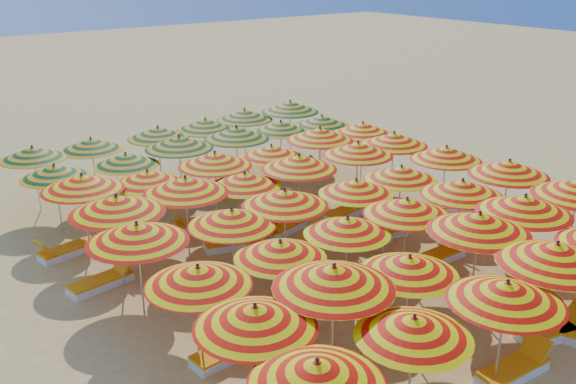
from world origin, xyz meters
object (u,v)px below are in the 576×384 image
(umbrella_6, at_px, (255,317))
(lounger_11, at_px, (299,259))
(umbrella_3, at_px, (556,254))
(lounger_18, at_px, (347,211))
(umbrella_24, at_px, (117,205))
(umbrella_36, at_px, (55,172))
(umbrella_40, at_px, (281,127))
(lounger_13, at_px, (378,232))
(umbrella_15, at_px, (407,207))
(umbrella_8, at_px, (409,265))
(umbrella_16, at_px, (462,188))
(lounger_20, at_px, (200,223))
(umbrella_22, at_px, (401,173))
(lounger_9, at_px, (336,303))
(lounger_2, at_px, (514,369))
(lounger_17, at_px, (283,228))
(lounger_21, at_px, (223,188))
(lounger_25, at_px, (280,158))
(umbrella_17, at_px, (509,168))
(umbrella_42, at_px, (33,153))
(umbrella_46, at_px, (244,115))
(umbrella_13, at_px, (280,250))
(beachgoer_a, at_px, (383,232))
(umbrella_23, at_px, (446,153))
(lounger_7, at_px, (230,350))
(lounger_19, at_px, (67,250))
(umbrella_47, at_px, (290,107))
(umbrella_29, at_px, (394,139))
(umbrella_33, at_px, (271,152))
(umbrella_7, at_px, (334,277))
(umbrella_41, at_px, (322,121))
(umbrella_19, at_px, (232,218))
(umbrella_43, at_px, (91,144))
(umbrella_9, at_px, (479,223))
(umbrella_35, at_px, (363,128))
(umbrella_32, at_px, (215,159))
(umbrella_12, at_px, (198,276))
(umbrella_27, at_px, (299,162))
(umbrella_25, at_px, (185,185))
(lounger_24, at_px, (146,185))
(umbrella_18, at_px, (137,233))
(umbrella_38, at_px, (179,142))
(umbrella_26, at_px, (245,179))
(umbrella_30, at_px, (82,182))
(umbrella_37, at_px, (126,159))
(umbrella_44, at_px, (158,133))
(umbrella_34, at_px, (320,134))
(lounger_3, at_px, (554,331))
(lounger_14, at_px, (452,207))
(umbrella_0, at_px, (317,373))
(umbrella_10, at_px, (525,205))
(lounger_12, at_px, (363,240))
(lounger_8, at_px, (260,324))
(lounger_10, at_px, (439,256))
(umbrella_20, at_px, (285,198))

(umbrella_6, relative_size, lounger_11, 1.33)
(umbrella_3, height_order, lounger_18, umbrella_3)
(umbrella_24, xyz_separation_m, umbrella_36, (-0.15, 4.46, -0.29))
(umbrella_40, xyz_separation_m, lounger_13, (-0.95, -6.37, -1.89))
(umbrella_15, bearing_deg, umbrella_8, -135.74)
(umbrella_16, distance_m, lounger_20, 8.20)
(umbrella_22, distance_m, lounger_9, 5.31)
(lounger_2, xyz_separation_m, lounger_17, (0.53, 8.75, 0.00))
(lounger_20, relative_size, lounger_21, 1.02)
(umbrella_36, bearing_deg, lounger_25, 10.29)
(lounger_11, bearing_deg, umbrella_17, -42.52)
(umbrella_42, distance_m, lounger_18, 10.60)
(umbrella_46, bearing_deg, umbrella_13, -119.53)
(lounger_17, xyz_separation_m, beachgoer_a, (1.26, -3.09, 0.61))
(umbrella_23, distance_m, lounger_7, 10.45)
(lounger_11, xyz_separation_m, lounger_20, (-0.95, 3.93, 0.00))
(umbrella_16, relative_size, lounger_19, 1.35)
(umbrella_8, bearing_deg, umbrella_47, 63.21)
(umbrella_29, height_order, umbrella_33, umbrella_29)
(umbrella_7, relative_size, lounger_13, 1.56)
(umbrella_3, xyz_separation_m, umbrella_41, (3.99, 12.50, -0.23))
(umbrella_23, distance_m, lounger_9, 7.47)
(umbrella_19, bearing_deg, umbrella_43, 92.04)
(umbrella_9, relative_size, lounger_2, 1.83)
(umbrella_35, xyz_separation_m, lounger_11, (-6.16, -4.06, -1.96))
(umbrella_24, relative_size, umbrella_32, 1.17)
(umbrella_12, distance_m, umbrella_27, 7.52)
(umbrella_25, bearing_deg, lounger_24, 76.12)
(umbrella_19, xyz_separation_m, umbrella_47, (8.15, 8.38, 0.17))
(umbrella_18, height_order, umbrella_33, umbrella_18)
(lounger_19, bearing_deg, umbrella_38, -169.00)
(umbrella_26, height_order, umbrella_30, umbrella_30)
(umbrella_37, xyz_separation_m, umbrella_40, (6.37, 0.22, 0.05))
(umbrella_44, bearing_deg, umbrella_34, -44.38)
(lounger_21, bearing_deg, lounger_3, -90.38)
(umbrella_23, height_order, lounger_14, umbrella_23)
(umbrella_7, height_order, umbrella_36, umbrella_7)
(umbrella_0, bearing_deg, umbrella_10, 13.58)
(lounger_12, bearing_deg, umbrella_3, 92.93)
(umbrella_9, bearing_deg, umbrella_32, 105.10)
(umbrella_47, relative_size, lounger_8, 1.74)
(umbrella_35, distance_m, umbrella_42, 11.61)
(umbrella_26, height_order, umbrella_29, umbrella_29)
(lounger_11, relative_size, beachgoer_a, 1.19)
(lounger_3, xyz_separation_m, lounger_10, (0.94, 4.16, 0.00))
(umbrella_20, distance_m, lounger_11, 2.11)
(umbrella_12, xyz_separation_m, umbrella_47, (10.33, 10.57, 0.17))
(umbrella_8, bearing_deg, lounger_11, 82.58)
(umbrella_19, xyz_separation_m, umbrella_42, (-2.25, 8.74, -0.04))
(lounger_14, bearing_deg, umbrella_18, -154.93)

